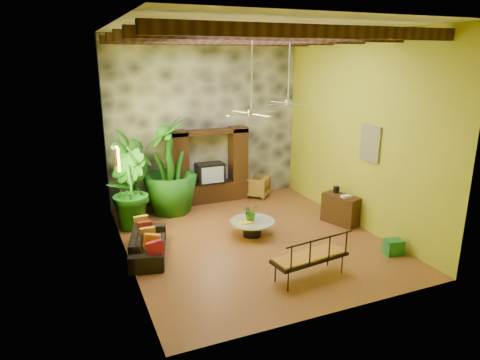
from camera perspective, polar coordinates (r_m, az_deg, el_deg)
name	(u,v)px	position (r m, az deg, el deg)	size (l,w,h in m)	color
ground	(251,238)	(10.79, 1.52, -7.80)	(7.00, 7.00, 0.00)	brown
ceiling	(253,27)	(9.88, 1.74, 19.73)	(6.00, 7.00, 0.02)	silver
back_wall	(205,120)	(13.26, -4.70, 7.95)	(6.00, 0.02, 5.00)	#9DA224
left_wall	(121,151)	(9.24, -15.62, 3.80)	(0.02, 7.00, 5.00)	#9DA224
right_wall	(357,132)	(11.59, 15.34, 6.24)	(0.02, 7.00, 5.00)	#9DA224
stone_accent_wall	(206,121)	(13.21, -4.62, 7.91)	(5.98, 0.10, 4.98)	#313338
ceiling_beams	(253,38)	(9.87, 1.73, 18.46)	(5.95, 5.36, 0.22)	#331C10
entertainment_center	(210,171)	(13.23, -4.05, 1.15)	(2.40, 0.55, 2.30)	#321C0E
ceiling_fan_front	(252,103)	(9.47, 1.56, 10.21)	(1.28, 1.28, 1.86)	#ABABB0
ceiling_fan_back	(288,95)	(11.70, 6.46, 11.25)	(1.28, 1.28, 1.86)	#ABABB0
wall_art_mask	(118,159)	(10.30, -15.99, 2.72)	(0.06, 0.32, 0.55)	gold
wall_art_painting	(370,143)	(11.14, 16.98, 4.68)	(0.06, 0.70, 0.90)	#27678F
sofa	(148,244)	(10.06, -12.12, -8.29)	(1.92, 0.75, 0.56)	black
wicker_armchair	(257,186)	(13.85, 2.27, -0.84)	(0.72, 0.74, 0.67)	olive
tall_plant_a	(133,176)	(11.93, -14.11, 0.52)	(1.34, 0.90, 2.54)	#1F5817
tall_plant_b	(128,190)	(11.52, -14.68, -1.25)	(1.15, 0.92, 2.08)	#1B661C
tall_plant_c	(169,166)	(12.32, -9.43, 1.89)	(1.56, 1.56, 2.78)	#195917
coffee_table	(252,226)	(10.86, 1.64, -6.17)	(1.12, 1.12, 0.40)	black
centerpiece_plant	(251,212)	(10.76, 1.43, -4.33)	(0.39, 0.34, 0.44)	#275E18
yellow_tray	(246,223)	(10.65, 0.80, -5.70)	(0.30, 0.21, 0.03)	yellow
iron_bench	(312,255)	(8.84, 9.56, -9.90)	(1.68, 0.79, 0.57)	black
side_console	(341,209)	(11.91, 13.27, -3.84)	(0.45, 1.00, 0.80)	#321910
green_bin	(394,247)	(10.53, 19.79, -8.41)	(0.40, 0.30, 0.35)	#1D6F2D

